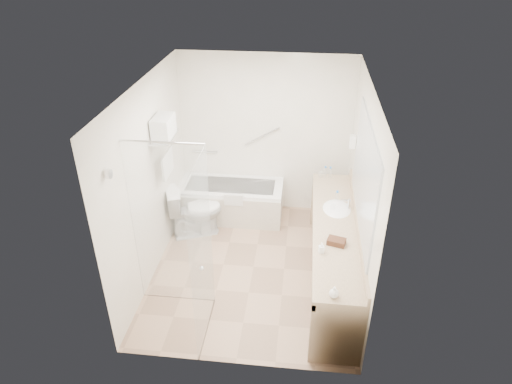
# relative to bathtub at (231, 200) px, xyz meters

# --- Properties ---
(floor) EXTENTS (3.20, 3.20, 0.00)m
(floor) POSITION_rel_bathtub_xyz_m (0.50, -1.24, -0.28)
(floor) COLOR tan
(floor) RESTS_ON ground
(ceiling) EXTENTS (2.60, 3.20, 0.10)m
(ceiling) POSITION_rel_bathtub_xyz_m (0.50, -1.24, 2.22)
(ceiling) COLOR white
(ceiling) RESTS_ON wall_back
(wall_back) EXTENTS (2.60, 0.10, 2.50)m
(wall_back) POSITION_rel_bathtub_xyz_m (0.50, 0.36, 0.97)
(wall_back) COLOR white
(wall_back) RESTS_ON ground
(wall_front) EXTENTS (2.60, 0.10, 2.50)m
(wall_front) POSITION_rel_bathtub_xyz_m (0.50, -2.84, 0.97)
(wall_front) COLOR white
(wall_front) RESTS_ON ground
(wall_left) EXTENTS (0.10, 3.20, 2.50)m
(wall_left) POSITION_rel_bathtub_xyz_m (-0.80, -1.24, 0.97)
(wall_left) COLOR white
(wall_left) RESTS_ON ground
(wall_right) EXTENTS (0.10, 3.20, 2.50)m
(wall_right) POSITION_rel_bathtub_xyz_m (1.80, -1.24, 0.97)
(wall_right) COLOR white
(wall_right) RESTS_ON ground
(bathtub) EXTENTS (1.60, 0.73, 0.59)m
(bathtub) POSITION_rel_bathtub_xyz_m (0.00, 0.00, 0.00)
(bathtub) COLOR white
(bathtub) RESTS_ON floor
(grab_bar_short) EXTENTS (0.40, 0.03, 0.03)m
(grab_bar_short) POSITION_rel_bathtub_xyz_m (-0.45, 0.32, 0.67)
(grab_bar_short) COLOR silver
(grab_bar_short) RESTS_ON wall_back
(grab_bar_long) EXTENTS (0.53, 0.03, 0.33)m
(grab_bar_long) POSITION_rel_bathtub_xyz_m (0.45, 0.32, 0.97)
(grab_bar_long) COLOR silver
(grab_bar_long) RESTS_ON wall_back
(shower_enclosure) EXTENTS (0.96, 0.91, 2.11)m
(shower_enclosure) POSITION_rel_bathtub_xyz_m (-0.13, -2.16, 0.79)
(shower_enclosure) COLOR silver
(shower_enclosure) RESTS_ON floor
(towel_shelf) EXTENTS (0.24, 0.55, 0.81)m
(towel_shelf) POSITION_rel_bathtub_xyz_m (-0.67, -0.89, 1.48)
(towel_shelf) COLOR silver
(towel_shelf) RESTS_ON wall_left
(vanity_counter) EXTENTS (0.55, 2.70, 0.95)m
(vanity_counter) POSITION_rel_bathtub_xyz_m (1.52, -1.39, 0.36)
(vanity_counter) COLOR tan
(vanity_counter) RESTS_ON floor
(sink) EXTENTS (0.40, 0.52, 0.14)m
(sink) POSITION_rel_bathtub_xyz_m (1.55, -0.99, 0.54)
(sink) COLOR white
(sink) RESTS_ON vanity_counter
(faucet) EXTENTS (0.03, 0.03, 0.14)m
(faucet) POSITION_rel_bathtub_xyz_m (1.70, -0.99, 0.65)
(faucet) COLOR silver
(faucet) RESTS_ON vanity_counter
(mirror) EXTENTS (0.02, 2.00, 1.20)m
(mirror) POSITION_rel_bathtub_xyz_m (1.79, -1.39, 1.27)
(mirror) COLOR #B0B6BC
(mirror) RESTS_ON wall_right
(hairdryer_unit) EXTENTS (0.08, 0.10, 0.18)m
(hairdryer_unit) POSITION_rel_bathtub_xyz_m (1.75, -0.19, 1.17)
(hairdryer_unit) COLOR white
(hairdryer_unit) RESTS_ON wall_right
(toilet) EXTENTS (0.91, 0.72, 0.78)m
(toilet) POSITION_rel_bathtub_xyz_m (-0.45, -0.54, 0.12)
(toilet) COLOR white
(toilet) RESTS_ON floor
(amenity_basket) EXTENTS (0.23, 0.19, 0.07)m
(amenity_basket) POSITION_rel_bathtub_xyz_m (1.52, -1.76, 0.61)
(amenity_basket) COLOR #4E2C1C
(amenity_basket) RESTS_ON vanity_counter
(soap_bottle_a) EXTENTS (0.08, 0.14, 0.06)m
(soap_bottle_a) POSITION_rel_bathtub_xyz_m (1.34, -1.94, 0.60)
(soap_bottle_a) COLOR white
(soap_bottle_a) RESTS_ON vanity_counter
(soap_bottle_b) EXTENTS (0.14, 0.15, 0.10)m
(soap_bottle_b) POSITION_rel_bathtub_xyz_m (1.46, -2.64, 0.62)
(soap_bottle_b) COLOR white
(soap_bottle_b) RESTS_ON vanity_counter
(water_bottle_left) EXTENTS (0.05, 0.05, 0.18)m
(water_bottle_left) POSITION_rel_bathtub_xyz_m (1.55, -0.84, 0.66)
(water_bottle_left) COLOR silver
(water_bottle_left) RESTS_ON vanity_counter
(water_bottle_mid) EXTENTS (0.05, 0.05, 0.18)m
(water_bottle_mid) POSITION_rel_bathtub_xyz_m (1.42, -0.14, 0.66)
(water_bottle_mid) COLOR silver
(water_bottle_mid) RESTS_ON vanity_counter
(water_bottle_right) EXTENTS (0.05, 0.05, 0.17)m
(water_bottle_right) POSITION_rel_bathtub_xyz_m (1.49, -0.14, 0.65)
(water_bottle_right) COLOR silver
(water_bottle_right) RESTS_ON vanity_counter
(drinking_glass_near) EXTENTS (0.08, 0.08, 0.08)m
(drinking_glass_near) POSITION_rel_bathtub_xyz_m (1.35, -0.14, 0.62)
(drinking_glass_near) COLOR silver
(drinking_glass_near) RESTS_ON vanity_counter
(drinking_glass_far) EXTENTS (0.08, 0.08, 0.08)m
(drinking_glass_far) POSITION_rel_bathtub_xyz_m (1.50, -1.05, 0.62)
(drinking_glass_far) COLOR silver
(drinking_glass_far) RESTS_ON vanity_counter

